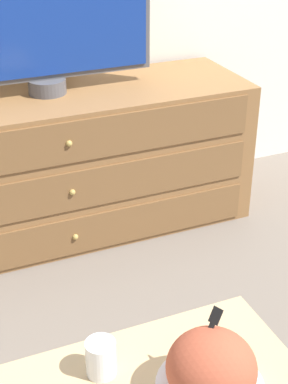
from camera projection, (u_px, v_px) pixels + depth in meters
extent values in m
plane|color=#70665B|center=(64.00, 196.00, 2.88)|extent=(12.00, 12.00, 0.00)
cube|color=olive|center=(55.00, 165.00, 2.48)|extent=(1.66, 0.49, 0.62)
cube|color=brown|center=(75.00, 236.00, 2.38)|extent=(1.53, 0.01, 0.16)
sphere|color=tan|center=(75.00, 237.00, 2.37)|extent=(0.02, 0.02, 0.02)
cube|color=brown|center=(72.00, 192.00, 2.28)|extent=(1.53, 0.01, 0.16)
sphere|color=tan|center=(72.00, 192.00, 2.27)|extent=(0.02, 0.02, 0.02)
cube|color=brown|center=(69.00, 143.00, 2.18)|extent=(1.53, 0.01, 0.16)
sphere|color=tan|center=(69.00, 143.00, 2.17)|extent=(0.02, 0.02, 0.02)
cylinder|color=#515156|center=(47.00, 86.00, 2.34)|extent=(0.15, 0.15, 0.06)
cylinder|color=tan|center=(230.00, 365.00, 1.64)|extent=(0.04, 0.04, 0.37)
ellipsoid|color=#AD4C33|center=(211.00, 368.00, 1.25)|extent=(0.20, 0.20, 0.16)
cube|color=black|center=(201.00, 354.00, 1.26)|extent=(0.10, 0.05, 0.15)
cube|color=black|center=(216.00, 316.00, 1.25)|extent=(0.03, 0.03, 0.03)
cylinder|color=beige|center=(101.00, 363.00, 1.33)|extent=(0.06, 0.06, 0.05)
cylinder|color=white|center=(101.00, 358.00, 1.33)|extent=(0.07, 0.07, 0.09)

